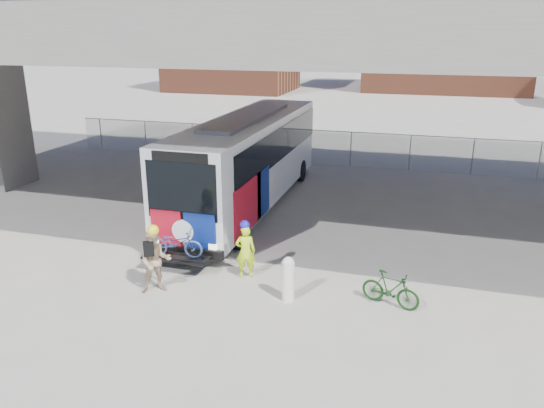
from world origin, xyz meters
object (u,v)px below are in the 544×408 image
at_px(bollard, 288,277).
at_px(bus, 248,155).
at_px(cyclist_tan, 155,261).
at_px(cyclist_hivis, 245,250).
at_px(bike_parked, 391,289).

bearing_deg(bollard, bus, 116.19).
bearing_deg(bus, bollard, -63.81).
relative_size(bollard, cyclist_tan, 0.64).
bearing_deg(cyclist_hivis, bollard, 126.66).
relative_size(cyclist_tan, bike_parked, 1.25).
bearing_deg(bike_parked, bus, 59.36).
height_order(bollard, cyclist_tan, cyclist_tan).
xyz_separation_m(bollard, cyclist_hivis, (-1.54, 1.02, 0.17)).
distance_m(cyclist_tan, bike_parked, 6.29).
height_order(cyclist_tan, bike_parked, cyclist_tan).
xyz_separation_m(cyclist_hivis, cyclist_tan, (-2.03, -1.55, 0.08)).
height_order(bus, bollard, bus).
bearing_deg(bollard, bike_parked, 10.45).
distance_m(bus, cyclist_hivis, 6.78).
bearing_deg(bus, bike_parked, -47.78).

